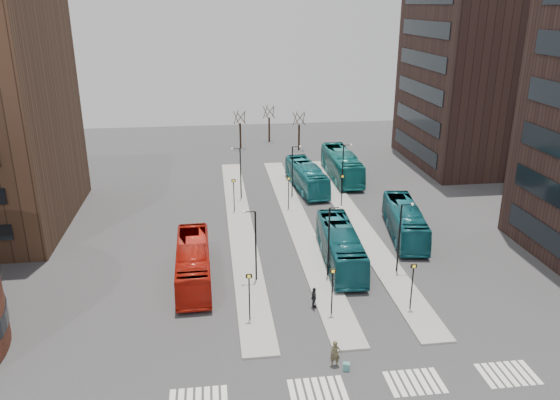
{
  "coord_description": "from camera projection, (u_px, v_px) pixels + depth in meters",
  "views": [
    {
      "loc": [
        -6.62,
        -22.03,
        21.61
      ],
      "look_at": [
        -0.71,
        23.56,
        5.0
      ],
      "focal_mm": 35.0,
      "sensor_mm": 36.0,
      "label": 1
    }
  ],
  "objects": [
    {
      "name": "island_left",
      "position": [
        240.0,
        225.0,
        56.17
      ],
      "size": [
        2.5,
        45.0,
        0.15
      ],
      "primitive_type": "cube",
      "color": "gray",
      "rests_on": "ground"
    },
    {
      "name": "island_mid",
      "position": [
        298.0,
        222.0,
        56.89
      ],
      "size": [
        2.5,
        45.0,
        0.15
      ],
      "primitive_type": "cube",
      "color": "gray",
      "rests_on": "ground"
    },
    {
      "name": "island_right",
      "position": [
        354.0,
        220.0,
        57.62
      ],
      "size": [
        2.5,
        45.0,
        0.15
      ],
      "primitive_type": "cube",
      "color": "gray",
      "rests_on": "ground"
    },
    {
      "name": "suitcase",
      "position": [
        346.0,
        367.0,
        34.0
      ],
      "size": [
        0.49,
        0.43,
        0.53
      ],
      "primitive_type": "cube",
      "rotation": [
        0.0,
        0.0,
        -0.26
      ],
      "color": "#1D25A0",
      "rests_on": "ground"
    },
    {
      "name": "red_bus",
      "position": [
        193.0,
        263.0,
        44.7
      ],
      "size": [
        2.88,
        11.37,
        3.15
      ],
      "primitive_type": "imported",
      "rotation": [
        0.0,
        0.0,
        0.02
      ],
      "color": "#B3190D",
      "rests_on": "ground"
    },
    {
      "name": "teal_bus_a",
      "position": [
        340.0,
        246.0,
        47.67
      ],
      "size": [
        3.43,
        11.82,
        3.25
      ],
      "primitive_type": "imported",
      "rotation": [
        0.0,
        0.0,
        -0.06
      ],
      "color": "#12505B",
      "rests_on": "ground"
    },
    {
      "name": "teal_bus_b",
      "position": [
        306.0,
        177.0,
        66.79
      ],
      "size": [
        3.78,
        11.71,
        3.21
      ],
      "primitive_type": "imported",
      "rotation": [
        0.0,
        0.0,
        0.1
      ],
      "color": "#166871",
      "rests_on": "ground"
    },
    {
      "name": "teal_bus_c",
      "position": [
        405.0,
        221.0,
        53.22
      ],
      "size": [
        4.41,
        11.63,
        3.16
      ],
      "primitive_type": "imported",
      "rotation": [
        0.0,
        0.0,
        -0.16
      ],
      "color": "#135560",
      "rests_on": "ground"
    },
    {
      "name": "teal_bus_d",
      "position": [
        342.0,
        165.0,
        70.95
      ],
      "size": [
        3.13,
        12.92,
        3.59
      ],
      "primitive_type": "imported",
      "rotation": [
        0.0,
        0.0,
        -0.01
      ],
      "color": "#166F6E",
      "rests_on": "ground"
    },
    {
      "name": "traveller",
      "position": [
        335.0,
        354.0,
        34.22
      ],
      "size": [
        0.68,
        0.47,
        1.77
      ],
      "primitive_type": "imported",
      "rotation": [
        0.0,
        0.0,
        -0.08
      ],
      "color": "#48422B",
      "rests_on": "ground"
    },
    {
      "name": "commuter_a",
      "position": [
        194.0,
        269.0,
        45.32
      ],
      "size": [
        0.93,
        0.8,
        1.64
      ],
      "primitive_type": "imported",
      "rotation": [
        0.0,
        0.0,
        2.89
      ],
      "color": "black",
      "rests_on": "ground"
    },
    {
      "name": "commuter_b",
      "position": [
        314.0,
        298.0,
        40.85
      ],
      "size": [
        0.43,
        0.99,
        1.66
      ],
      "primitive_type": "imported",
      "rotation": [
        0.0,
        0.0,
        1.54
      ],
      "color": "black",
      "rests_on": "ground"
    },
    {
      "name": "commuter_c",
      "position": [
        344.0,
        267.0,
        45.64
      ],
      "size": [
        1.07,
        1.2,
        1.61
      ],
      "primitive_type": "imported",
      "rotation": [
        0.0,
        0.0,
        4.12
      ],
      "color": "black",
      "rests_on": "ground"
    },
    {
      "name": "crosswalk_stripes",
      "position": [
        363.0,
        387.0,
        32.63
      ],
      "size": [
        22.35,
        2.4,
        0.01
      ],
      "color": "silver",
      "rests_on": "ground"
    },
    {
      "name": "tower_far",
      "position": [
        493.0,
        55.0,
        74.1
      ],
      "size": [
        20.12,
        20.0,
        30.0
      ],
      "color": "#2F1E1A",
      "rests_on": "ground"
    },
    {
      "name": "sign_poles",
      "position": [
        306.0,
        228.0,
        49.52
      ],
      "size": [
        12.45,
        22.12,
        3.65
      ],
      "color": "black",
      "rests_on": "ground"
    },
    {
      "name": "lamp_posts",
      "position": [
        308.0,
        197.0,
        53.91
      ],
      "size": [
        14.04,
        20.24,
        6.12
      ],
      "color": "black",
      "rests_on": "ground"
    },
    {
      "name": "bare_trees",
      "position": [
        269.0,
        130.0,
        86.54
      ],
      "size": [
        10.97,
        8.14,
        5.9
      ],
      "color": "black",
      "rests_on": "ground"
    }
  ]
}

